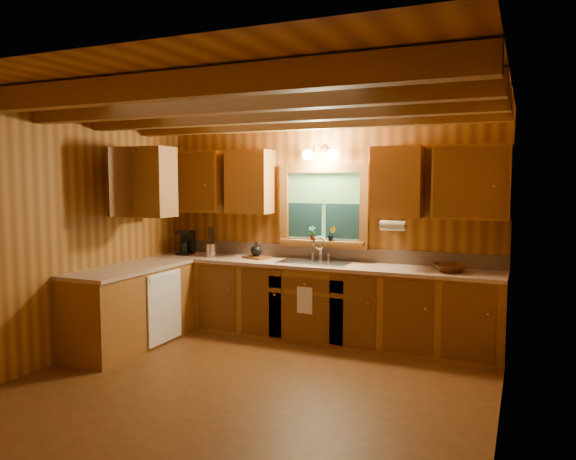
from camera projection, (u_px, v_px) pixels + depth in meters
The scene contains 20 objects.
room at pixel (252, 243), 4.88m from camera, with size 4.20×4.20×4.20m.
ceiling_beams at pixel (251, 108), 4.77m from camera, with size 4.20×2.54×0.18m.
base_cabinets at pixel (266, 304), 6.33m from camera, with size 4.20×2.22×0.86m.
countertop at pixel (267, 266), 6.29m from camera, with size 4.20×2.24×0.04m.
backsplash at pixel (324, 253), 6.63m from camera, with size 4.20×0.02×0.16m, color tan.
dishwasher_panel at pixel (165, 307), 6.17m from camera, with size 0.02×0.60×0.80m, color white.
upper_cabinets at pixel (265, 182), 6.35m from camera, with size 4.19×1.77×0.78m.
window at pixel (324, 208), 6.56m from camera, with size 1.12×0.08×1.00m.
window_sill at pixel (322, 242), 6.56m from camera, with size 1.06×0.14×0.04m, color brown.
wall_sconce at pixel (320, 154), 6.39m from camera, with size 0.45×0.21×0.17m.
paper_towel_roll at pixel (393, 226), 5.90m from camera, with size 0.11×0.11×0.27m, color white.
dish_towel at pixel (305, 300), 6.10m from camera, with size 0.18×0.01×0.30m, color white.
sink at pixel (315, 266), 6.38m from camera, with size 0.82×0.48×0.43m.
coffee_maker at pixel (186, 243), 7.08m from camera, with size 0.18×0.22×0.31m.
utensil_crock at pixel (211, 249), 6.88m from camera, with size 0.13×0.13×0.37m.
cutting_board at pixel (256, 257), 6.72m from camera, with size 0.30×0.21×0.03m, color brown.
teakettle at pixel (256, 251), 6.71m from camera, with size 0.14×0.14×0.18m.
wicker_basket at pixel (450, 268), 5.72m from camera, with size 0.34×0.34×0.08m, color #48230C.
potted_plant_left at pixel (312, 233), 6.59m from camera, with size 0.09×0.06×0.17m, color brown.
potted_plant_right at pixel (332, 234), 6.48m from camera, with size 0.10×0.08×0.17m, color brown.
Camera 1 is at (2.24, -4.31, 1.86)m, focal length 34.05 mm.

